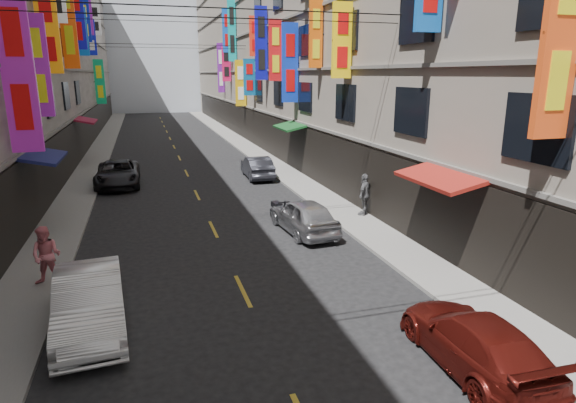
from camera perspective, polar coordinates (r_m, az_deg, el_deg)
sidewalk_left at (r=37.37m, az=-21.99°, el=4.45°), size 2.00×90.00×0.12m
sidewalk_right at (r=38.14m, az=-3.71°, el=5.69°), size 2.00×90.00×0.12m
building_row_right at (r=39.58m, az=5.05°, el=19.68°), size 10.14×90.00×19.00m
haze_block at (r=86.88m, az=-15.79°, el=17.53°), size 18.00×8.00×22.00m
shop_signage at (r=29.81m, az=-12.99°, el=20.04°), size 14.00×55.00×11.85m
street_awnings at (r=20.97m, az=-13.36°, el=5.93°), size 13.99×35.20×0.41m
overhead_cables at (r=24.97m, az=-11.76°, el=20.75°), size 14.00×38.04×1.24m
lane_markings at (r=34.34m, az=-12.38°, el=4.26°), size 0.12×80.20×0.01m
scooter_far_right at (r=20.29m, az=-1.13°, el=-1.37°), size 0.54×1.80×1.14m
car_left_mid at (r=12.92m, az=-22.47°, el=-10.92°), size 1.90×4.55×1.46m
car_left_far at (r=28.73m, az=-19.52°, el=3.15°), size 2.34×5.06×1.41m
car_right_near at (r=11.36m, az=21.28°, el=-15.18°), size 1.83×4.24×1.22m
car_right_mid at (r=19.02m, az=1.89°, el=-1.70°), size 1.99×4.20×1.39m
car_right_far at (r=29.25m, az=-3.69°, el=4.09°), size 1.51×4.06×1.32m
pedestrian_lfar at (r=15.71m, az=-26.71°, el=-5.77°), size 0.98×0.80×1.76m
pedestrian_rfar at (r=21.20m, az=9.07°, el=0.84°), size 1.20×1.19×1.84m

